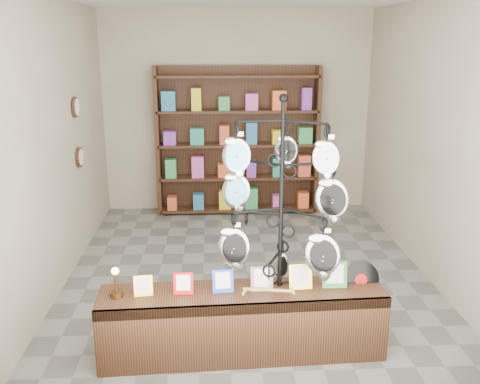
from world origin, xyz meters
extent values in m
plane|color=slate|center=(0.00, 0.00, 0.00)|extent=(5.00, 5.00, 0.00)
plane|color=#B5A892|center=(0.00, 2.50, 1.50)|extent=(4.00, 0.00, 4.00)
plane|color=#B5A892|center=(0.00, -2.50, 1.50)|extent=(4.00, 0.00, 4.00)
plane|color=#B5A892|center=(-2.00, 0.00, 1.50)|extent=(0.00, 5.00, 5.00)
plane|color=#B5A892|center=(2.00, 0.00, 1.50)|extent=(0.00, 5.00, 5.00)
cylinder|color=black|center=(0.17, -1.50, 0.02)|extent=(0.54, 0.54, 0.03)
cylinder|color=black|center=(0.17, -1.50, 1.06)|extent=(0.04, 0.04, 2.12)
sphere|color=black|center=(0.17, -1.50, 2.14)|extent=(0.07, 0.07, 0.07)
ellipsoid|color=silver|center=(0.23, -1.29, 0.67)|extent=(0.12, 0.06, 0.22)
cube|color=tan|center=(0.05, -1.78, 0.68)|extent=(0.40, 0.08, 0.04)
cube|color=black|center=(-0.14, -1.59, 0.29)|extent=(2.37, 0.59, 0.58)
cube|color=gold|center=(-0.94, -1.63, 0.66)|extent=(0.15, 0.06, 0.17)
cube|color=#B00E10|center=(-0.62, -1.61, 0.67)|extent=(0.16, 0.06, 0.18)
cube|color=#263FA5|center=(-0.30, -1.60, 0.67)|extent=(0.17, 0.07, 0.19)
cube|color=#E54C33|center=(0.02, -1.58, 0.68)|extent=(0.18, 0.07, 0.20)
cube|color=gold|center=(0.34, -1.57, 0.68)|extent=(0.19, 0.07, 0.21)
cube|color=#337233|center=(0.63, -1.56, 0.69)|extent=(0.21, 0.07, 0.22)
cylinder|color=black|center=(0.87, -1.49, 0.61)|extent=(0.32, 0.09, 0.31)
cylinder|color=#B00E10|center=(0.87, -1.50, 0.61)|extent=(0.11, 0.03, 0.11)
cylinder|color=#4B2F15|center=(-1.16, -1.64, 0.60)|extent=(0.11, 0.11, 0.04)
cylinder|color=#4B2F15|center=(-1.16, -1.64, 0.69)|extent=(0.02, 0.02, 0.15)
sphere|color=#FFBF59|center=(-1.16, -1.64, 0.80)|extent=(0.06, 0.06, 0.06)
cube|color=black|center=(0.00, 2.44, 1.10)|extent=(2.40, 0.04, 2.20)
cube|color=black|center=(-1.18, 2.28, 1.10)|extent=(0.06, 0.36, 2.20)
cube|color=black|center=(1.18, 2.28, 1.10)|extent=(0.06, 0.36, 2.20)
cube|color=black|center=(0.00, 2.28, 0.05)|extent=(2.36, 0.36, 0.04)
cube|color=black|center=(0.00, 2.28, 0.55)|extent=(2.36, 0.36, 0.03)
cube|color=black|center=(0.00, 2.28, 1.05)|extent=(2.36, 0.36, 0.04)
cube|color=black|center=(0.00, 2.28, 1.55)|extent=(2.36, 0.36, 0.04)
cube|color=black|center=(0.00, 2.28, 2.05)|extent=(2.36, 0.36, 0.04)
cylinder|color=black|center=(-1.97, 0.80, 1.80)|extent=(0.03, 0.24, 0.24)
cylinder|color=black|center=(-1.97, 0.80, 1.20)|extent=(0.03, 0.24, 0.24)
camera|label=1|loc=(-0.36, -5.57, 2.57)|focal=40.00mm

